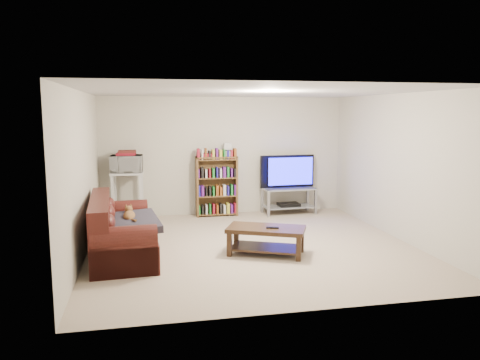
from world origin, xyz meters
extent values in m
plane|color=#C5AF93|center=(0.00, 0.00, 0.00)|extent=(5.00, 5.00, 0.00)
plane|color=white|center=(0.00, 0.00, 2.40)|extent=(5.00, 5.00, 0.00)
plane|color=beige|center=(0.00, 2.50, 1.20)|extent=(5.00, 0.00, 5.00)
plane|color=beige|center=(0.00, -2.50, 1.20)|extent=(5.00, 0.00, 5.00)
plane|color=beige|center=(-2.50, 0.00, 1.20)|extent=(0.00, 5.00, 5.00)
plane|color=beige|center=(2.50, 0.00, 1.20)|extent=(0.00, 5.00, 5.00)
cube|color=#431511|center=(-1.96, -0.09, 0.19)|extent=(1.00, 2.09, 0.39)
cube|color=#431511|center=(-2.27, -0.11, 0.45)|extent=(0.38, 2.05, 0.85)
cube|color=#431511|center=(-1.90, -0.99, 0.25)|extent=(0.85, 0.29, 0.51)
cube|color=#431511|center=(-2.01, 0.80, 0.25)|extent=(0.85, 0.29, 0.51)
cube|color=#2D2A35|center=(-1.85, -0.23, 0.52)|extent=(0.93, 1.12, 0.18)
cube|color=#301E10|center=(0.12, -0.46, 0.38)|extent=(1.26, 0.98, 0.06)
cube|color=#301E10|center=(0.12, -0.46, 0.10)|extent=(1.14, 0.88, 0.03)
cube|color=#301E10|center=(-0.43, -0.45, 0.18)|extent=(0.09, 0.09, 0.35)
cube|color=#301E10|center=(0.49, -0.87, 0.18)|extent=(0.09, 0.09, 0.35)
cube|color=#301E10|center=(-0.25, -0.05, 0.18)|extent=(0.09, 0.09, 0.35)
cube|color=#301E10|center=(0.67, -0.47, 0.18)|extent=(0.09, 0.09, 0.35)
cube|color=black|center=(0.19, -0.55, 0.42)|extent=(0.19, 0.10, 0.02)
cube|color=#999EA3|center=(1.30, 2.17, 0.53)|extent=(1.11, 0.54, 0.03)
cube|color=#999EA3|center=(1.30, 2.17, 0.15)|extent=(1.05, 0.51, 0.02)
cube|color=gray|center=(0.80, 1.93, 0.27)|extent=(0.05, 0.05, 0.54)
cube|color=gray|center=(1.82, 1.98, 0.27)|extent=(0.05, 0.05, 0.54)
cube|color=gray|center=(0.78, 2.36, 0.27)|extent=(0.05, 0.05, 0.54)
cube|color=gray|center=(1.80, 2.41, 0.27)|extent=(0.05, 0.05, 0.54)
imported|color=black|center=(1.30, 2.17, 0.88)|extent=(1.17, 0.21, 0.67)
cube|color=black|center=(1.30, 2.17, 0.19)|extent=(0.45, 0.32, 0.06)
cube|color=brown|center=(-0.60, 2.28, 0.61)|extent=(0.04, 0.26, 1.21)
cube|color=brown|center=(0.20, 2.27, 0.61)|extent=(0.04, 0.26, 1.21)
cube|color=brown|center=(-0.20, 2.27, 1.20)|extent=(0.84, 0.27, 0.03)
cube|color=maroon|center=(-0.38, 2.27, 1.25)|extent=(0.24, 0.19, 0.07)
cube|color=silver|center=(-1.95, 2.16, 0.94)|extent=(0.63, 0.48, 0.04)
cube|color=silver|center=(-1.95, 2.16, 0.30)|extent=(0.56, 0.43, 0.03)
cube|color=silver|center=(-2.22, 2.00, 0.46)|extent=(0.05, 0.05, 0.92)
cube|color=silver|center=(-1.71, 1.96, 0.46)|extent=(0.05, 0.05, 0.92)
cube|color=silver|center=(-2.20, 2.35, 0.46)|extent=(0.05, 0.05, 0.92)
cube|color=silver|center=(-1.68, 2.31, 0.46)|extent=(0.05, 0.05, 0.92)
imported|color=silver|center=(-1.95, 2.16, 1.12)|extent=(0.62, 0.44, 0.33)
cube|color=maroon|center=(-1.95, 2.16, 1.31)|extent=(0.37, 0.33, 0.05)
camera|label=1|loc=(-1.62, -6.98, 2.10)|focal=35.00mm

